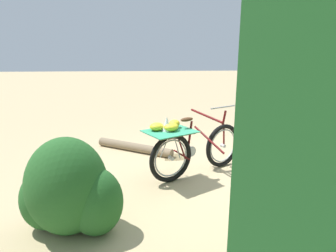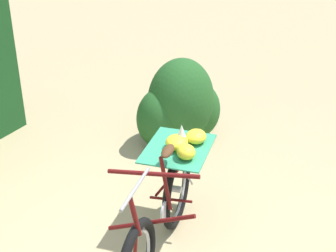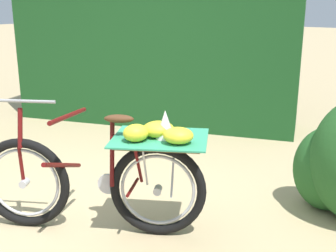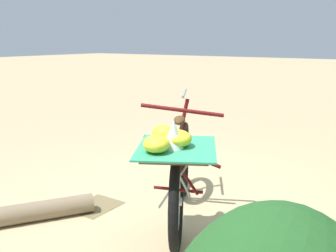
# 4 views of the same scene
# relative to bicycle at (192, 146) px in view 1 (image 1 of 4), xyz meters

# --- Properties ---
(ground_plane) EXTENTS (60.00, 60.00, 0.00)m
(ground_plane) POSITION_rel_bicycle_xyz_m (-0.32, 0.12, -0.48)
(ground_plane) COLOR tan
(bicycle) EXTENTS (1.70, 1.12, 1.03)m
(bicycle) POSITION_rel_bicycle_xyz_m (0.00, 0.00, 0.00)
(bicycle) COLOR black
(bicycle) RESTS_ON ground_plane
(fallen_log) EXTENTS (1.47, 1.04, 0.17)m
(fallen_log) POSITION_rel_bicycle_xyz_m (0.92, -1.22, -0.40)
(fallen_log) COLOR #7F6B51
(fallen_log) RESTS_ON ground_plane
(shrub_cluster) EXTENTS (1.09, 0.75, 1.04)m
(shrub_cluster) POSITION_rel_bicycle_xyz_m (1.52, 1.32, -0.02)
(shrub_cluster) COLOR #235623
(shrub_cluster) RESTS_ON ground_plane
(leaf_litter_patch) EXTENTS (0.44, 0.36, 0.01)m
(leaf_litter_patch) POSITION_rel_bicycle_xyz_m (0.15, -0.82, -0.48)
(leaf_litter_patch) COLOR olive
(leaf_litter_patch) RESTS_ON ground_plane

